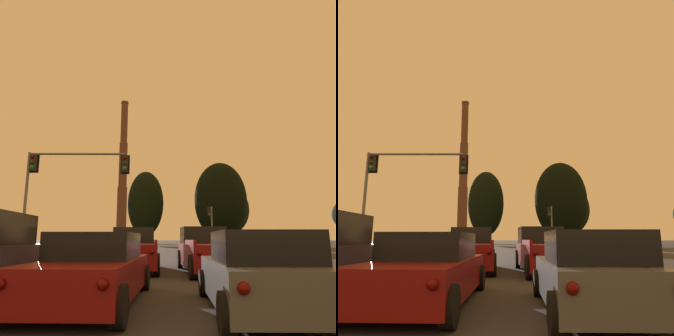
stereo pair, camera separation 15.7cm
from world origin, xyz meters
The scene contains 10 objects.
sedan_center_lane_second centered at (-0.31, 7.30, 0.67)m, with size 2.16×4.77×1.43m.
pickup_truck_right_lane_front centered at (2.92, 13.81, 0.80)m, with size 2.43×5.59×1.82m.
pickup_truck_center_lane_front centered at (-0.23, 14.67, 0.80)m, with size 2.42×5.59×1.82m.
hatchback_right_lane_second centered at (2.88, 6.41, 0.66)m, with size 1.98×4.14×1.44m.
traffic_light_overhead_left centered at (-5.35, 20.30, 5.13)m, with size 6.53×0.50×6.67m.
traffic_light_far_right centered at (6.96, 41.93, 3.51)m, with size 0.78×0.50×5.33m.
smokestack centered at (-14.31, 117.59, 20.66)m, with size 5.67×5.67×52.70m.
treeline_center_left centered at (14.11, 68.78, 7.34)m, with size 9.24×8.32×12.63m.
treeline_far_left centered at (11.85, 62.81, 8.48)m, with size 10.01×9.01×15.89m.
treeline_right_mid centered at (-2.84, 67.66, 8.46)m, with size 7.39×6.65×15.11m.
Camera 1 is at (1.16, 0.17, 1.29)m, focal length 35.00 mm.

